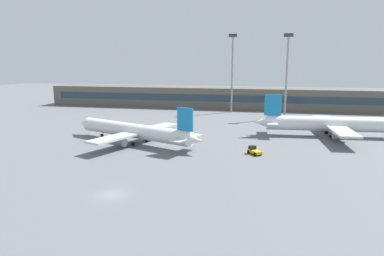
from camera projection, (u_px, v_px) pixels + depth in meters
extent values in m
plane|color=slate|center=(176.00, 138.00, 90.84)|extent=(400.00, 400.00, 0.00)
cube|color=#5B564C|center=(212.00, 98.00, 150.17)|extent=(147.42, 12.00, 9.00)
cube|color=#263847|center=(210.00, 98.00, 144.27)|extent=(140.05, 0.16, 2.80)
cylinder|color=white|center=(134.00, 131.00, 85.15)|extent=(33.00, 16.27, 3.61)
cone|color=white|center=(85.00, 123.00, 95.45)|extent=(4.97, 4.67, 3.43)
cone|color=white|center=(196.00, 140.00, 74.95)|extent=(4.30, 3.70, 2.53)
cube|color=#197FBF|center=(185.00, 119.00, 75.69)|extent=(4.00, 1.90, 5.22)
cube|color=silver|center=(186.00, 138.00, 76.34)|extent=(6.05, 9.79, 0.23)
cube|color=silver|center=(137.00, 132.00, 84.68)|extent=(15.00, 28.09, 0.47)
cylinder|color=gray|center=(152.00, 134.00, 89.57)|extent=(3.53, 2.91, 1.90)
cylinder|color=gray|center=(120.00, 142.00, 80.31)|extent=(3.53, 2.91, 1.90)
cylinder|color=black|center=(102.00, 135.00, 92.24)|extent=(1.02, 0.71, 0.95)
cylinder|color=black|center=(147.00, 140.00, 86.62)|extent=(1.02, 0.71, 0.95)
cylinder|color=black|center=(133.00, 144.00, 82.61)|extent=(1.02, 0.71, 0.95)
cylinder|color=white|center=(338.00, 124.00, 92.40)|extent=(38.14, 6.38, 4.01)
cone|color=white|center=(261.00, 122.00, 95.30)|extent=(4.18, 3.05, 2.80)
cube|color=#197FBF|center=(273.00, 105.00, 93.91)|extent=(4.65, 0.67, 5.80)
cube|color=silver|center=(271.00, 122.00, 94.85)|extent=(3.61, 10.71, 0.25)
cube|color=silver|center=(334.00, 125.00, 92.61)|extent=(7.04, 31.89, 0.53)
cylinder|color=gray|center=(340.00, 135.00, 86.75)|extent=(3.50, 2.32, 2.11)
cylinder|color=gray|center=(328.00, 126.00, 99.04)|extent=(3.50, 2.32, 2.11)
cylinder|color=black|center=(331.00, 137.00, 90.60)|extent=(1.08, 0.49, 1.05)
cylinder|color=black|center=(326.00, 132.00, 95.92)|extent=(1.08, 0.49, 1.05)
cube|color=#F2B20C|center=(255.00, 151.00, 75.14)|extent=(3.40, 3.76, 0.60)
cube|color=black|center=(252.00, 148.00, 75.81)|extent=(1.78, 1.73, 0.90)
cylinder|color=black|center=(254.00, 151.00, 76.60)|extent=(0.63, 0.71, 0.70)
cylinder|color=black|center=(249.00, 152.00, 75.92)|extent=(0.63, 0.71, 0.70)
cylinder|color=black|center=(261.00, 154.00, 74.48)|extent=(0.63, 0.71, 0.70)
cylinder|color=black|center=(255.00, 154.00, 73.81)|extent=(0.63, 0.71, 0.70)
cylinder|color=gray|center=(286.00, 78.00, 121.70)|extent=(0.70, 0.70, 28.62)
cube|color=#333338|center=(289.00, 35.00, 118.85)|extent=(3.20, 0.80, 1.20)
cylinder|color=gray|center=(232.00, 75.00, 135.21)|extent=(0.70, 0.70, 29.49)
cube|color=#333338|center=(233.00, 35.00, 132.27)|extent=(3.20, 0.80, 1.20)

